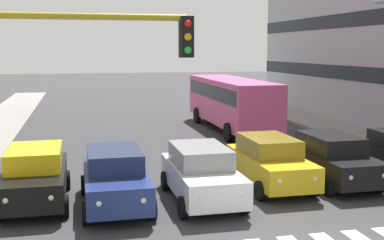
% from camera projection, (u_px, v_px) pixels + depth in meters
% --- Properties ---
extents(car_1, '(2.02, 4.44, 1.72)m').
position_uv_depth(car_1, '(332.00, 158.00, 17.48)').
color(car_1, black).
rests_on(car_1, ground_plane).
extents(car_2, '(2.02, 4.44, 1.72)m').
position_uv_depth(car_2, '(270.00, 161.00, 17.05)').
color(car_2, gold).
rests_on(car_2, ground_plane).
extents(car_3, '(2.02, 4.44, 1.72)m').
position_uv_depth(car_3, '(201.00, 173.00, 15.42)').
color(car_3, silver).
rests_on(car_3, ground_plane).
extents(car_4, '(2.02, 4.44, 1.72)m').
position_uv_depth(car_4, '(115.00, 177.00, 14.91)').
color(car_4, navy).
rests_on(car_4, ground_plane).
extents(car_5, '(2.02, 4.44, 1.72)m').
position_uv_depth(car_5, '(35.00, 175.00, 15.15)').
color(car_5, black).
rests_on(car_5, ground_plane).
extents(bus_behind_traffic, '(2.78, 10.50, 3.00)m').
position_uv_depth(bus_behind_traffic, '(231.00, 99.00, 28.87)').
color(bus_behind_traffic, '#DB5193').
rests_on(bus_behind_traffic, ground_plane).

